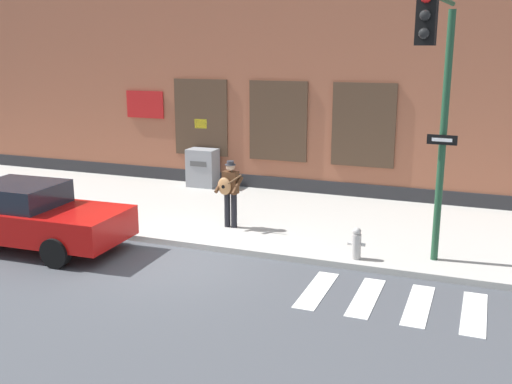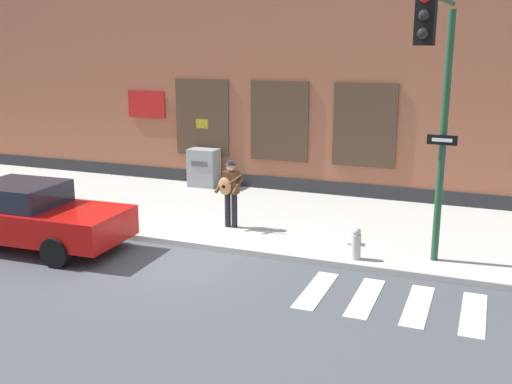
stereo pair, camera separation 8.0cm
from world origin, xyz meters
name	(u,v)px [view 2 (the right image)]	position (x,y,z in m)	size (l,w,h in m)	color
ground_plane	(178,261)	(0.00, 0.00, 0.00)	(160.00, 160.00, 0.00)	#424449
sidewalk	(244,215)	(0.00, 3.72, 0.07)	(28.00, 5.76, 0.14)	#ADAAA3
building_backdrop	(300,82)	(0.00, 8.59, 3.40)	(28.00, 4.06, 6.81)	#99563D
crosswalk	(445,310)	(5.66, -0.46, 0.01)	(5.20, 1.90, 0.01)	silver
red_car	(29,216)	(-3.64, -0.46, 0.77)	(4.66, 2.11, 1.53)	#B20F0C
busker	(230,190)	(0.22, 2.31, 1.11)	(0.71, 0.55, 1.70)	black
traffic_light	(437,89)	(5.17, 0.57, 3.83)	(0.63, 3.24, 5.33)	#1E472D
utility_box	(204,168)	(-2.42, 6.15, 0.75)	(0.94, 0.65, 1.23)	gray
fire_hydrant	(356,244)	(3.67, 1.19, 0.48)	(0.38, 0.20, 0.70)	#B2ADA8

